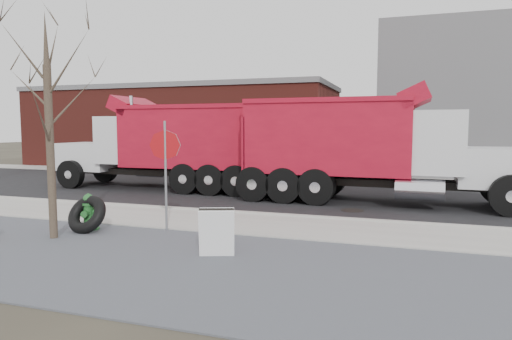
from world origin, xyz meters
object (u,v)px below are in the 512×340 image
(stop_sign, at_px, (165,157))
(truck_tire, at_px, (87,215))
(dump_truck_red_a, at_px, (368,145))
(dump_truck_red_b, at_px, (166,143))
(sandwich_board, at_px, (217,232))
(fire_hydrant, at_px, (89,214))

(stop_sign, bearing_deg, truck_tire, -161.00)
(stop_sign, bearing_deg, dump_truck_red_a, 52.03)
(dump_truck_red_a, xyz_separation_m, dump_truck_red_b, (-8.28, 0.88, -0.05))
(sandwich_board, bearing_deg, stop_sign, 121.00)
(stop_sign, height_order, dump_truck_red_b, dump_truck_red_b)
(fire_hydrant, distance_m, dump_truck_red_a, 9.23)
(sandwich_board, bearing_deg, dump_truck_red_b, 104.68)
(stop_sign, height_order, dump_truck_red_a, dump_truck_red_a)
(stop_sign, relative_size, dump_truck_red_a, 0.28)
(dump_truck_red_a, height_order, dump_truck_red_b, dump_truck_red_a)
(fire_hydrant, relative_size, sandwich_board, 0.97)
(truck_tire, bearing_deg, dump_truck_red_b, 105.30)
(fire_hydrant, bearing_deg, dump_truck_red_a, 35.20)
(dump_truck_red_a, bearing_deg, dump_truck_red_b, 175.58)
(fire_hydrant, relative_size, stop_sign, 0.34)
(truck_tire, relative_size, dump_truck_red_b, 0.12)
(stop_sign, bearing_deg, fire_hydrant, -167.55)
(fire_hydrant, relative_size, dump_truck_red_a, 0.10)
(truck_tire, height_order, stop_sign, stop_sign)
(fire_hydrant, xyz_separation_m, dump_truck_red_b, (-1.98, 7.44, 1.51))
(stop_sign, height_order, sandwich_board, stop_sign)
(truck_tire, relative_size, stop_sign, 0.39)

